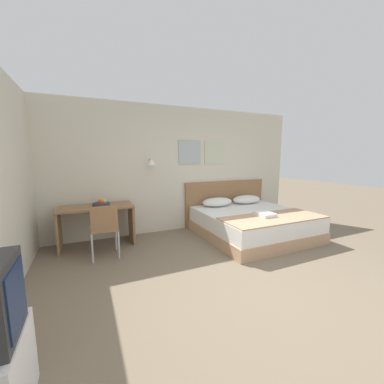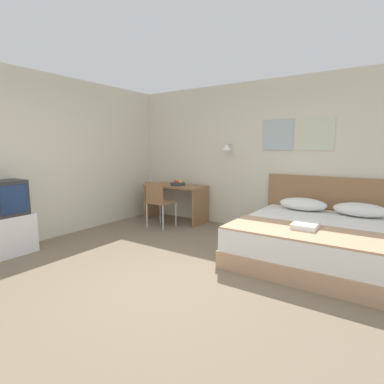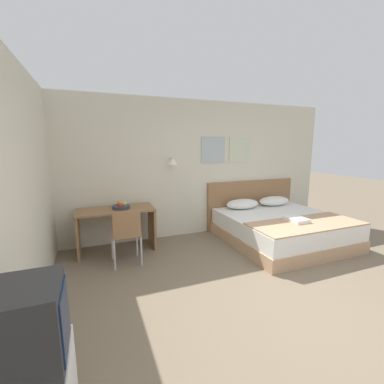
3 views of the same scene
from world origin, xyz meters
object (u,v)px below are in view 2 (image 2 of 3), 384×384
headboard (333,209)px  fruit_bowl (178,183)px  pillow_left (303,204)px  throw_blanket (309,233)px  desk (175,195)px  bed (318,242)px  pillow_right (360,210)px  desk_chair (158,200)px  television (7,198)px  folded_towel_near_foot (306,225)px  tv_stand (10,235)px

headboard → fruit_bowl: size_ratio=7.26×
pillow_left → throw_blanket: size_ratio=0.37×
throw_blanket → desk: desk is taller
bed → pillow_right: size_ratio=2.78×
pillow_left → fruit_bowl: 2.43m
desk_chair → pillow_right: bearing=11.6°
headboard → throw_blanket: 1.60m
pillow_left → television: 4.35m
desk → television: (-0.74, -2.87, 0.28)m
pillow_left → pillow_right: (0.80, 0.00, 0.00)m
folded_towel_near_foot → pillow_left: bearing=105.2°
bed → throw_blanket: 0.63m
desk → headboard: bearing=6.0°
headboard → fruit_bowl: headboard is taller
folded_towel_near_foot → pillow_right: bearing=67.9°
pillow_left → fruit_bowl: fruit_bowl is taller
folded_towel_near_foot → tv_stand: 3.97m
pillow_right → tv_stand: pillow_right is taller
fruit_bowl → tv_stand: size_ratio=0.50×
bed → pillow_right: bearing=61.7°
pillow_left → desk_chair: size_ratio=0.83×
tv_stand → desk_chair: bearing=69.8°
throw_blanket → tv_stand: bearing=-156.6°
throw_blanket → folded_towel_near_foot: 0.16m
pillow_right → television: television is taller
pillow_right → throw_blanket: bearing=-106.9°
bed → pillow_left: 0.91m
desk → desk_chair: (0.08, -0.64, 0.00)m
desk → pillow_left: bearing=0.5°
desk → television: television is taller
fruit_bowl → desk: bearing=164.1°
bed → fruit_bowl: fruit_bowl is taller
folded_towel_near_foot → tv_stand: folded_towel_near_foot is taller
desk_chair → television: size_ratio=1.78×
folded_towel_near_foot → desk: size_ratio=0.28×
desk_chair → fruit_bowl: 0.66m
desk → desk_chair: 0.64m
throw_blanket → folded_towel_near_foot: folded_towel_near_foot is taller
folded_towel_near_foot → fruit_bowl: bearing=157.6°
tv_stand → throw_blanket: bearing=23.4°
pillow_left → desk: 2.51m
desk → desk_chair: bearing=-82.5°
bed → tv_stand: bearing=-149.5°
bed → throw_blanket: bearing=-90.0°
headboard → tv_stand: (-3.65, -3.17, -0.24)m
desk_chair → fruit_bowl: bearing=89.4°
bed → desk_chair: bearing=178.4°
throw_blanket → television: 3.98m
bed → tv_stand: tv_stand is taller
pillow_left → bed: bearing=-61.7°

